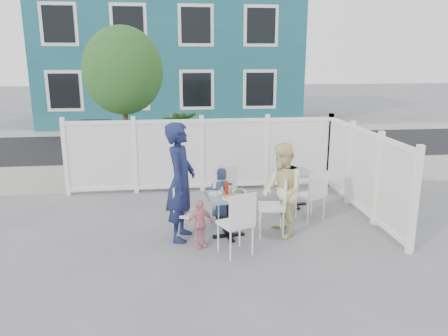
{
  "coord_description": "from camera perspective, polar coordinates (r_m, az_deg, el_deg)",
  "views": [
    {
      "loc": [
        -0.52,
        -6.94,
        2.9
      ],
      "look_at": [
        0.32,
        0.16,
        1.08
      ],
      "focal_mm": 35.0,
      "sensor_mm": 36.0,
      "label": 1
    }
  ],
  "objects": [
    {
      "name": "man",
      "position": [
        7.01,
        -5.69,
        -1.83
      ],
      "size": [
        0.62,
        0.79,
        1.92
      ],
      "primitive_type": "imported",
      "rotation": [
        0.0,
        0.0,
        1.33
      ],
      "color": "#161E44",
      "rests_on": "ground"
    },
    {
      "name": "main_table",
      "position": [
        7.15,
        0.6,
        -4.81
      ],
      "size": [
        0.76,
        0.76,
        0.72
      ],
      "rotation": [
        0.0,
        0.0,
        0.13
      ],
      "color": "#436E85",
      "rests_on": "ground"
    },
    {
      "name": "potted_shrub_b",
      "position": [
        10.32,
        3.22,
        2.36
      ],
      "size": [
        1.45,
        1.28,
        1.53
      ],
      "primitive_type": "imported",
      "rotation": [
        0.0,
        0.0,
        0.07
      ],
      "color": "#1E441A",
      "rests_on": "ground"
    },
    {
      "name": "utility_cabinet",
      "position": [
        11.34,
        -16.45,
        2.32
      ],
      "size": [
        0.77,
        0.59,
        1.32
      ],
      "primitive_type": "cube",
      "rotation": [
        0.0,
        0.0,
        -0.13
      ],
      "color": "gold",
      "rests_on": "ground"
    },
    {
      "name": "plate_main",
      "position": [
        6.94,
        0.67,
        -3.95
      ],
      "size": [
        0.23,
        0.23,
        0.01
      ],
      "primitive_type": "cylinder",
      "color": "white",
      "rests_on": "main_table"
    },
    {
      "name": "chair_left",
      "position": [
        7.11,
        -5.15,
        -5.21
      ],
      "size": [
        0.51,
        0.52,
        0.91
      ],
      "rotation": [
        0.0,
        0.0,
        -1.9
      ],
      "color": "white",
      "rests_on": "ground"
    },
    {
      "name": "spare_table",
      "position": [
        8.75,
        9.17,
        -1.49
      ],
      "size": [
        0.74,
        0.74,
        0.7
      ],
      "rotation": [
        0.0,
        0.0,
        0.13
      ],
      "color": "#436E85",
      "rests_on": "ground"
    },
    {
      "name": "toddler",
      "position": [
        6.84,
        -3.22,
        -7.28
      ],
      "size": [
        0.49,
        0.35,
        0.78
      ],
      "primitive_type": "imported",
      "rotation": [
        0.0,
        0.0,
        0.4
      ],
      "color": "pink",
      "rests_on": "ground"
    },
    {
      "name": "building",
      "position": [
        20.94,
        -6.95,
        14.51
      ],
      "size": [
        11.0,
        6.0,
        6.0
      ],
      "color": "#1A5764",
      "rests_on": "ground"
    },
    {
      "name": "tree",
      "position": [
        10.31,
        -13.08,
        12.24
      ],
      "size": [
        1.8,
        1.62,
        3.59
      ],
      "color": "#382316",
      "rests_on": "ground"
    },
    {
      "name": "chair_back",
      "position": [
        7.86,
        0.3,
        -2.89
      ],
      "size": [
        0.48,
        0.47,
        0.99
      ],
      "rotation": [
        0.0,
        0.0,
        3.22
      ],
      "color": "white",
      "rests_on": "ground"
    },
    {
      "name": "coffee_cup_a",
      "position": [
        7.01,
        -1.11,
        -3.31
      ],
      "size": [
        0.08,
        0.08,
        0.12
      ],
      "primitive_type": "cylinder",
      "color": "beige",
      "rests_on": "main_table"
    },
    {
      "name": "pepper_shaker",
      "position": [
        7.31,
        0.13,
        -2.75
      ],
      "size": [
        0.03,
        0.03,
        0.07
      ],
      "primitive_type": "cylinder",
      "color": "black",
      "rests_on": "main_table"
    },
    {
      "name": "plate_side",
      "position": [
        7.17,
        -1.14,
        -3.34
      ],
      "size": [
        0.23,
        0.23,
        0.02
      ],
      "primitive_type": "cylinder",
      "color": "white",
      "rests_on": "main_table"
    },
    {
      "name": "woman",
      "position": [
        7.21,
        7.63,
        -2.93
      ],
      "size": [
        0.66,
        0.81,
        1.56
      ],
      "primitive_type": "imported",
      "rotation": [
        0.0,
        0.0,
        -1.47
      ],
      "color": "#E7D359",
      "rests_on": "ground"
    },
    {
      "name": "fence_right",
      "position": [
        8.59,
        17.67,
        -0.63
      ],
      "size": [
        0.08,
        3.66,
        1.6
      ],
      "rotation": [
        0.0,
        0.0,
        1.57
      ],
      "color": "white",
      "rests_on": "ground"
    },
    {
      "name": "potted_shrub_a",
      "position": [
        10.25,
        -5.59,
        2.75
      ],
      "size": [
        1.13,
        1.13,
        1.71
      ],
      "primitive_type": "imported",
      "rotation": [
        0.0,
        0.0,
        3.34
      ],
      "color": "#1E441A",
      "rests_on": "ground"
    },
    {
      "name": "salad_bowl",
      "position": [
        7.11,
        2.0,
        -3.32
      ],
      "size": [
        0.24,
        0.24,
        0.06
      ],
      "primitive_type": "imported",
      "color": "white",
      "rests_on": "main_table"
    },
    {
      "name": "ketchup_bottle",
      "position": [
        7.13,
        0.35,
        -2.68
      ],
      "size": [
        0.06,
        0.06,
        0.2
      ],
      "primitive_type": "cylinder",
      "color": "#AC1409",
      "rests_on": "main_table"
    },
    {
      "name": "far_sidewalk",
      "position": [
        17.79,
        -5.03,
        4.91
      ],
      "size": [
        24.0,
        1.6,
        0.01
      ],
      "primitive_type": "cube",
      "color": "gray",
      "rests_on": "ground"
    },
    {
      "name": "boy",
      "position": [
        8.04,
        -0.39,
        -3.12
      ],
      "size": [
        0.52,
        0.37,
        0.98
      ],
      "primitive_type": "imported",
      "rotation": [
        0.0,
        0.0,
        3.27
      ],
      "color": "navy",
      "rests_on": "ground"
    },
    {
      "name": "chair_spare",
      "position": [
        8.02,
        11.63,
        -3.07
      ],
      "size": [
        0.55,
        0.54,
        0.94
      ],
      "rotation": [
        0.0,
        0.0,
        0.39
      ],
      "color": "white",
      "rests_on": "ground"
    },
    {
      "name": "fence_back",
      "position": [
        9.6,
        -2.89,
        1.57
      ],
      "size": [
        5.86,
        0.08,
        1.6
      ],
      "color": "white",
      "rests_on": "ground"
    },
    {
      "name": "near_sidewalk",
      "position": [
        11.14,
        -3.86,
        -0.78
      ],
      "size": [
        24.0,
        2.6,
        0.01
      ],
      "primitive_type": "cube",
      "color": "gray",
      "rests_on": "ground"
    },
    {
      "name": "chair_near",
      "position": [
        6.48,
        1.89,
        -6.71
      ],
      "size": [
        0.58,
        0.58,
        0.99
      ],
      "rotation": [
        0.0,
        0.0,
        0.41
      ],
      "color": "white",
      "rests_on": "ground"
    },
    {
      "name": "chair_right",
      "position": [
        7.29,
        6.91,
        -4.33
      ],
      "size": [
        0.51,
        0.52,
        1.0
      ],
      "rotation": [
        0.0,
        0.0,
        1.41
      ],
      "color": "white",
      "rests_on": "ground"
    },
    {
      "name": "street",
      "position": [
        14.74,
        -4.62,
        2.94
      ],
      "size": [
        24.0,
        5.0,
        0.01
      ],
      "primitive_type": "cube",
      "color": "black",
      "rests_on": "ground"
    },
    {
      "name": "coffee_cup_b",
      "position": [
        7.27,
        0.75,
        -2.62
      ],
      "size": [
        0.09,
        0.09,
        0.13
      ],
      "primitive_type": "cylinder",
      "color": "beige",
      "rests_on": "main_table"
    },
    {
      "name": "salt_shaker",
      "position": [
        7.32,
        -0.28,
        -2.75
      ],
      "size": [
        0.03,
        0.03,
        0.07
      ],
      "primitive_type": "cylinder",
      "color": "white",
      "rests_on": "main_table"
    },
    {
      "name": "ground",
      "position": [
        7.55,
        -2.3,
        -8.31
      ],
      "size": [
        80.0,
        80.0,
        0.0
      ],
      "primitive_type": "plane",
      "color": "slate"
    }
  ]
}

